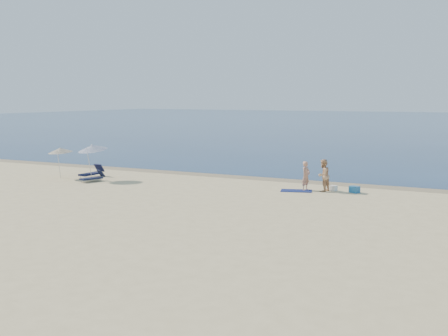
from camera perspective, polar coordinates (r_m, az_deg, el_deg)
The scene contains 12 objects.
ground at distance 19.55m, azimuth -20.82°, elevation -8.31°, with size 160.00×160.00×0.00m, color #D1BE8B.
sea at distance 113.66m, azimuth 19.38°, elevation 4.31°, with size 240.00×160.00×0.01m, color #0C224A.
wet_sand_strip at distance 35.36m, azimuth 2.85°, elevation -1.00°, with size 240.00×1.60×0.00m, color #847254.
person_left at distance 30.85m, azimuth 8.32°, elevation -0.80°, with size 0.58×0.38×1.59m, color tan.
person_right at distance 30.66m, azimuth 10.04°, elevation -0.74°, with size 0.85×0.66×1.75m, color tan.
beach_towel at distance 30.67m, azimuth 7.36°, elevation -2.31°, with size 1.67×0.93×0.03m, color #0E174A.
white_bag at distance 31.01m, azimuth 11.07°, elevation -2.03°, with size 0.34×0.29×0.29m, color white.
blue_cooler at distance 30.67m, azimuth 13.11°, elevation -2.13°, with size 0.50×0.36×0.36m, color #1E65A2.
umbrella_near at distance 35.11m, azimuth -13.23°, elevation 2.03°, with size 2.19×2.21×2.33m.
umbrella_far at distance 36.62m, azimuth -16.30°, elevation 1.75°, with size 1.90×1.91×2.00m.
lounger_left at distance 36.50m, azimuth -13.25°, elevation -0.47°, with size 0.70×1.84×0.80m.
lounger_right at distance 34.69m, azimuth -13.16°, elevation -0.94°, with size 0.97×1.60×0.67m.
Camera 1 is at (13.97, -12.68, 5.10)m, focal length 45.00 mm.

